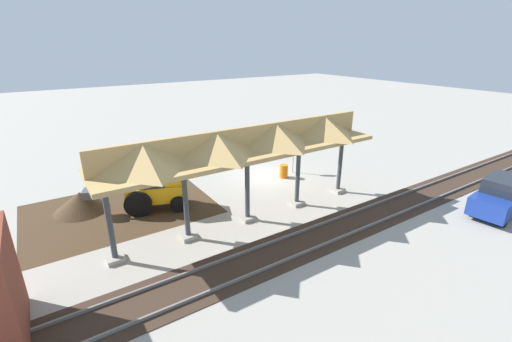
# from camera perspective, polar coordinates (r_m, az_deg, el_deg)

# --- Properties ---
(ground_plane) EXTENTS (120.00, 120.00, 0.00)m
(ground_plane) POSITION_cam_1_polar(r_m,az_deg,el_deg) (23.41, 1.55, -0.89)
(ground_plane) COLOR #9E998E
(dirt_work_zone) EXTENTS (9.57, 7.00, 0.01)m
(dirt_work_zone) POSITION_cam_1_polar(r_m,az_deg,el_deg) (20.30, -21.59, -5.93)
(dirt_work_zone) COLOR #42301E
(dirt_work_zone) RESTS_ON ground
(platform_canopy) EXTENTS (14.23, 3.20, 4.90)m
(platform_canopy) POSITION_cam_1_polar(r_m,az_deg,el_deg) (16.28, -1.54, 4.85)
(platform_canopy) COLOR #9E998E
(platform_canopy) RESTS_ON ground
(rail_tracks) EXTENTS (60.00, 2.58, 0.15)m
(rail_tracks) POSITION_cam_1_polar(r_m,az_deg,el_deg) (18.15, 15.78, -8.34)
(rail_tracks) COLOR slate
(rail_tracks) RESTS_ON ground
(stop_sign) EXTENTS (0.74, 0.24, 2.29)m
(stop_sign) POSITION_cam_1_polar(r_m,az_deg,el_deg) (23.69, 6.26, 3.49)
(stop_sign) COLOR gray
(stop_sign) RESTS_ON ground
(backhoe) EXTENTS (5.32, 2.92, 2.82)m
(backhoe) POSITION_cam_1_polar(r_m,az_deg,el_deg) (19.24, -16.69, -2.66)
(backhoe) COLOR orange
(backhoe) RESTS_ON ground
(dirt_mound) EXTENTS (5.72, 5.72, 2.14)m
(dirt_mound) POSITION_cam_1_polar(r_m,az_deg,el_deg) (21.05, -26.94, -5.84)
(dirt_mound) COLOR #42301E
(dirt_mound) RESTS_ON ground
(distant_parked_car) EXTENTS (4.37, 2.22, 1.98)m
(distant_parked_car) POSITION_cam_1_polar(r_m,az_deg,el_deg) (22.27, 35.63, -3.39)
(distant_parked_car) COLOR navy
(distant_parked_car) RESTS_ON ground
(traffic_barrel) EXTENTS (0.56, 0.56, 0.90)m
(traffic_barrel) POSITION_cam_1_polar(r_m,az_deg,el_deg) (23.15, 4.63, -0.01)
(traffic_barrel) COLOR orange
(traffic_barrel) RESTS_ON ground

